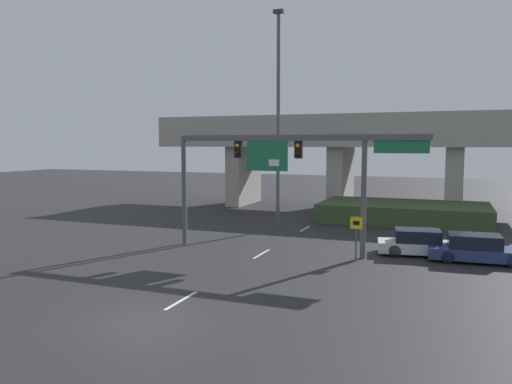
# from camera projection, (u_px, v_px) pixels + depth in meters

# --- Properties ---
(ground_plane) EXTENTS (160.00, 160.00, 0.00)m
(ground_plane) POSITION_uv_depth(u_px,v_px,m) (147.00, 321.00, 16.83)
(ground_plane) COLOR #262628
(lane_markings) EXTENTS (0.14, 45.80, 0.01)m
(lane_markings) POSITION_uv_depth(u_px,v_px,m) (286.00, 240.00, 31.08)
(lane_markings) COLOR silver
(lane_markings) RESTS_ON ground
(signal_gantry) EXTENTS (13.98, 0.44, 6.44)m
(signal_gantry) POSITION_uv_depth(u_px,v_px,m) (285.00, 159.00, 27.07)
(signal_gantry) COLOR #515456
(signal_gantry) RESTS_ON ground
(speed_limit_sign) EXTENTS (0.60, 0.11, 2.34)m
(speed_limit_sign) POSITION_uv_depth(u_px,v_px,m) (356.00, 232.00, 25.11)
(speed_limit_sign) COLOR #4C4C4C
(speed_limit_sign) RESTS_ON ground
(highway_light_pole_near) EXTENTS (0.70, 0.36, 14.92)m
(highway_light_pole_near) POSITION_uv_depth(u_px,v_px,m) (278.00, 116.00, 34.06)
(highway_light_pole_near) COLOR #515456
(highway_light_pole_near) RESTS_ON ground
(overpass_bridge) EXTENTS (34.36, 7.40, 8.53)m
(overpass_bridge) POSITION_uv_depth(u_px,v_px,m) (341.00, 145.00, 45.82)
(overpass_bridge) COLOR #A39E93
(overpass_bridge) RESTS_ON ground
(grass_embankment) EXTENTS (12.45, 6.94, 1.41)m
(grass_embankment) POSITION_uv_depth(u_px,v_px,m) (404.00, 212.00, 38.44)
(grass_embankment) COLOR #384C28
(grass_embankment) RESTS_ON ground
(parked_sedan_near_right) EXTENTS (4.70, 2.45, 1.38)m
(parked_sedan_near_right) POSITION_uv_depth(u_px,v_px,m) (420.00, 243.00, 26.75)
(parked_sedan_near_right) COLOR silver
(parked_sedan_near_right) RESTS_ON ground
(parked_sedan_mid_right) EXTENTS (4.88, 2.17, 1.40)m
(parked_sedan_mid_right) POSITION_uv_depth(u_px,v_px,m) (477.00, 249.00, 25.17)
(parked_sedan_mid_right) COLOR navy
(parked_sedan_mid_right) RESTS_ON ground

